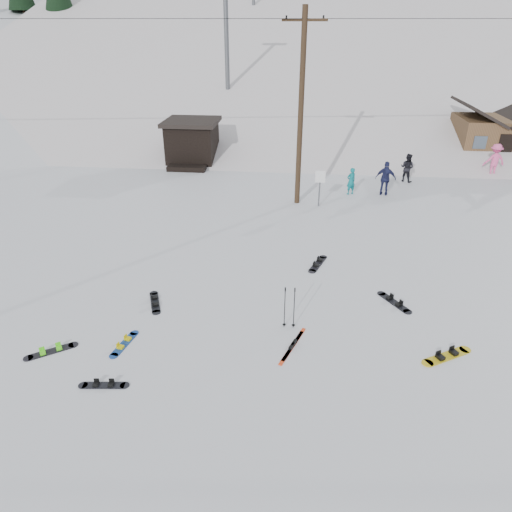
# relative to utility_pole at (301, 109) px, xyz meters

# --- Properties ---
(ground) EXTENTS (200.00, 200.00, 0.00)m
(ground) POSITION_rel_utility_pole_xyz_m (-2.00, -14.00, -4.68)
(ground) COLOR silver
(ground) RESTS_ON ground
(ski_slope) EXTENTS (60.00, 85.24, 65.97)m
(ski_slope) POSITION_rel_utility_pole_xyz_m (-2.00, 41.00, -16.68)
(ski_slope) COLOR silver
(ski_slope) RESTS_ON ground
(ridge_left) EXTENTS (47.54, 95.03, 58.38)m
(ridge_left) POSITION_rel_utility_pole_xyz_m (-38.00, 34.00, -15.68)
(ridge_left) COLOR silver
(ridge_left) RESTS_ON ground
(treeline_crest) EXTENTS (50.00, 6.00, 10.00)m
(treeline_crest) POSITION_rel_utility_pole_xyz_m (-2.00, 72.00, -4.68)
(treeline_crest) COLOR black
(treeline_crest) RESTS_ON ski_slope
(utility_pole) EXTENTS (2.00, 0.26, 9.00)m
(utility_pole) POSITION_rel_utility_pole_xyz_m (0.00, 0.00, 0.00)
(utility_pole) COLOR #3A2819
(utility_pole) RESTS_ON ground
(trail_sign) EXTENTS (0.50, 0.09, 1.85)m
(trail_sign) POSITION_rel_utility_pole_xyz_m (1.10, -0.42, -3.41)
(trail_sign) COLOR #595B60
(trail_sign) RESTS_ON ground
(lift_hut) EXTENTS (3.40, 4.10, 2.75)m
(lift_hut) POSITION_rel_utility_pole_xyz_m (-7.00, 6.94, -3.32)
(lift_hut) COLOR black
(lift_hut) RESTS_ON ground
(lift_tower_near) EXTENTS (2.20, 0.36, 8.00)m
(lift_tower_near) POSITION_rel_utility_pole_xyz_m (-6.00, 16.00, 3.18)
(lift_tower_near) COLOR #595B60
(lift_tower_near) RESTS_ON ski_slope
(cabin) EXTENTS (5.39, 4.40, 3.77)m
(cabin) POSITION_rel_utility_pole_xyz_m (13.00, 10.00, -3.20)
(cabin) COLOR brown
(cabin) RESTS_ON ground
(hero_snowboard) EXTENTS (0.48, 1.33, 0.09)m
(hero_snowboard) POSITION_rel_utility_pole_xyz_m (-4.75, -12.21, -4.66)
(hero_snowboard) COLOR #164095
(hero_snowboard) RESTS_ON ground
(hero_skis) EXTENTS (0.75, 1.77, 0.10)m
(hero_skis) POSITION_rel_utility_pole_xyz_m (0.12, -11.81, -4.65)
(hero_skis) COLOR red
(hero_skis) RESTS_ON ground
(ski_poles) EXTENTS (0.38, 0.10, 1.39)m
(ski_poles) POSITION_rel_utility_pole_xyz_m (-0.03, -10.87, -3.97)
(ski_poles) COLOR black
(ski_poles) RESTS_ON ground
(board_scatter_a) EXTENTS (1.32, 0.35, 0.09)m
(board_scatter_a) POSITION_rel_utility_pole_xyz_m (-4.67, -13.90, -4.66)
(board_scatter_a) COLOR black
(board_scatter_a) RESTS_ON ground
(board_scatter_b) EXTENTS (0.71, 1.41, 0.10)m
(board_scatter_b) POSITION_rel_utility_pole_xyz_m (-4.51, -9.98, -4.65)
(board_scatter_b) COLOR black
(board_scatter_b) RESTS_ON ground
(board_scatter_c) EXTENTS (1.25, 0.96, 0.10)m
(board_scatter_c) POSITION_rel_utility_pole_xyz_m (-6.69, -12.74, -4.65)
(board_scatter_c) COLOR black
(board_scatter_c) RESTS_ON ground
(board_scatter_d) EXTENTS (0.97, 1.33, 0.11)m
(board_scatter_d) POSITION_rel_utility_pole_xyz_m (3.41, -9.18, -4.65)
(board_scatter_d) COLOR black
(board_scatter_d) RESTS_ON ground
(board_scatter_e) EXTENTS (1.52, 1.01, 0.12)m
(board_scatter_e) POSITION_rel_utility_pole_xyz_m (4.41, -11.85, -4.65)
(board_scatter_e) COLOR yellow
(board_scatter_e) RESTS_ON ground
(board_scatter_f) EXTENTS (0.75, 1.51, 0.11)m
(board_scatter_f) POSITION_rel_utility_pole_xyz_m (0.94, -6.71, -4.65)
(board_scatter_f) COLOR black
(board_scatter_f) RESTS_ON ground
(skier_teal) EXTENTS (0.63, 0.56, 1.45)m
(skier_teal) POSITION_rel_utility_pole_xyz_m (2.84, 1.59, -3.96)
(skier_teal) COLOR #0B6D74
(skier_teal) RESTS_ON ground
(skier_dark) EXTENTS (1.01, 0.96, 1.64)m
(skier_dark) POSITION_rel_utility_pole_xyz_m (6.25, 4.16, -3.86)
(skier_dark) COLOR black
(skier_dark) RESTS_ON ground
(skier_pink) EXTENTS (1.33, 0.88, 1.93)m
(skier_pink) POSITION_rel_utility_pole_xyz_m (11.64, 5.79, -3.72)
(skier_pink) COLOR #F35699
(skier_pink) RESTS_ON ground
(skier_navy) EXTENTS (1.14, 0.68, 1.82)m
(skier_navy) POSITION_rel_utility_pole_xyz_m (4.64, 1.65, -3.77)
(skier_navy) COLOR #1C2047
(skier_navy) RESTS_ON ground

